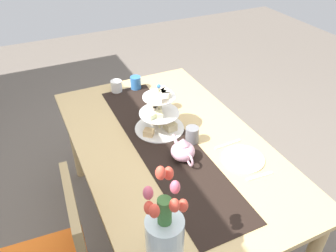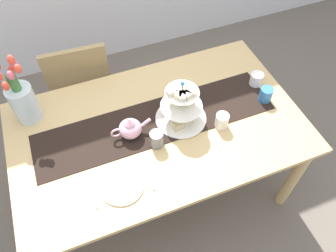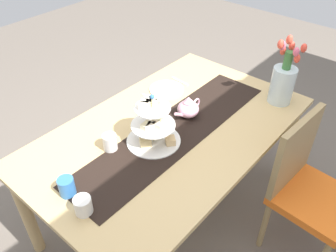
# 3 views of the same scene
# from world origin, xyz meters

# --- Properties ---
(ground_plane) EXTENTS (8.00, 8.00, 0.00)m
(ground_plane) POSITION_xyz_m (0.00, 0.00, 0.00)
(ground_plane) COLOR #6B6056
(dining_table) EXTENTS (1.69, 1.02, 0.73)m
(dining_table) POSITION_xyz_m (0.00, 0.00, 0.64)
(dining_table) COLOR tan
(dining_table) RESTS_ON ground_plane
(chair_left) EXTENTS (0.45, 0.45, 0.91)m
(chair_left) POSITION_xyz_m (-0.33, 0.74, 0.50)
(chair_left) COLOR #9C8254
(chair_left) RESTS_ON ground_plane
(table_runner) EXTENTS (1.42, 0.34, 0.00)m
(table_runner) POSITION_xyz_m (0.00, 0.03, 0.73)
(table_runner) COLOR black
(table_runner) RESTS_ON dining_table
(tiered_cake_stand) EXTENTS (0.30, 0.30, 0.30)m
(tiered_cake_stand) POSITION_xyz_m (0.14, -0.00, 0.84)
(tiered_cake_stand) COLOR beige
(tiered_cake_stand) RESTS_ON table_runner
(teapot) EXTENTS (0.24, 0.13, 0.14)m
(teapot) POSITION_xyz_m (-0.16, 0.00, 0.79)
(teapot) COLOR #E5A8BC
(teapot) RESTS_ON table_runner
(tulip_vase) EXTENTS (0.15, 0.15, 0.46)m
(tulip_vase) POSITION_xyz_m (-0.67, 0.34, 0.88)
(tulip_vase) COLOR silver
(tulip_vase) RESTS_ON dining_table
(cream_jug) EXTENTS (0.08, 0.08, 0.08)m
(cream_jug) POSITION_xyz_m (0.70, 0.09, 0.77)
(cream_jug) COLOR white
(cream_jug) RESTS_ON dining_table
(dinner_plate_left) EXTENTS (0.23, 0.23, 0.01)m
(dinner_plate_left) POSITION_xyz_m (-0.30, -0.29, 0.74)
(dinner_plate_left) COLOR white
(dinner_plate_left) RESTS_ON dining_table
(fork_left) EXTENTS (0.03, 0.15, 0.01)m
(fork_left) POSITION_xyz_m (-0.45, -0.29, 0.73)
(fork_left) COLOR silver
(fork_left) RESTS_ON dining_table
(knife_left) EXTENTS (0.02, 0.17, 0.01)m
(knife_left) POSITION_xyz_m (-0.16, -0.29, 0.73)
(knife_left) COLOR silver
(knife_left) RESTS_ON dining_table
(mug_grey) EXTENTS (0.08, 0.08, 0.09)m
(mug_grey) POSITION_xyz_m (-0.05, -0.12, 0.78)
(mug_grey) COLOR slate
(mug_grey) RESTS_ON table_runner
(mug_white_text) EXTENTS (0.08, 0.08, 0.09)m
(mug_white_text) POSITION_xyz_m (0.34, -0.13, 0.78)
(mug_white_text) COLOR white
(mug_white_text) RESTS_ON dining_table
(mug_orange) EXTENTS (0.08, 0.08, 0.09)m
(mug_orange) POSITION_xyz_m (0.68, -0.05, 0.78)
(mug_orange) COLOR #3370B7
(mug_orange) RESTS_ON dining_table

